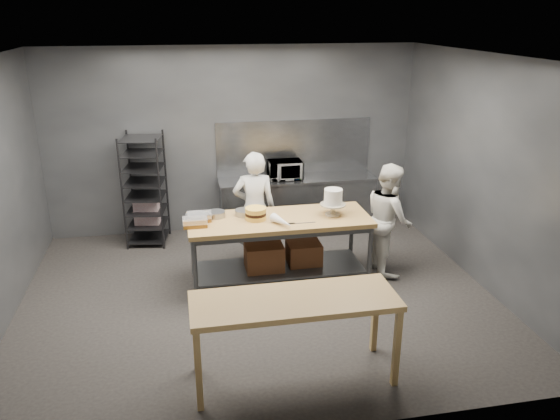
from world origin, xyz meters
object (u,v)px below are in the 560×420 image
at_px(microwave, 285,170).
at_px(frosted_cake_stand, 333,199).
at_px(chef_behind, 254,208).
at_px(near_counter, 294,306).
at_px(layer_cake, 256,214).
at_px(work_table, 280,242).
at_px(speed_rack, 145,191).
at_px(chef_right, 389,218).

distance_m(microwave, frosted_cake_stand, 1.85).
bearing_deg(chef_behind, microwave, -115.94).
distance_m(near_counter, layer_cake, 2.11).
bearing_deg(work_table, chef_behind, 110.33).
distance_m(work_table, near_counter, 2.13).
height_order(chef_behind, frosted_cake_stand, chef_behind).
distance_m(near_counter, microwave, 3.97).
bearing_deg(layer_cake, chef_behind, 83.37).
bearing_deg(microwave, speed_rack, -177.95).
relative_size(near_counter, layer_cake, 7.30).
relative_size(speed_rack, microwave, 3.23).
height_order(speed_rack, frosted_cake_stand, speed_rack).
height_order(work_table, layer_cake, layer_cake).
distance_m(work_table, chef_behind, 0.75).
bearing_deg(frosted_cake_stand, chef_right, 5.33).
relative_size(microwave, frosted_cake_stand, 1.50).
bearing_deg(near_counter, layer_cake, 91.63).
relative_size(work_table, frosted_cake_stand, 6.66).
distance_m(work_table, frosted_cake_stand, 0.91).
relative_size(speed_rack, frosted_cake_stand, 4.86).
bearing_deg(microwave, near_counter, -100.03).
xyz_separation_m(work_table, chef_right, (1.55, 0.05, 0.21)).
bearing_deg(near_counter, chef_right, 49.91).
xyz_separation_m(speed_rack, chef_behind, (1.56, -1.06, -0.02)).
bearing_deg(frosted_cake_stand, work_table, 177.92).
bearing_deg(chef_behind, layer_cake, 87.96).
bearing_deg(speed_rack, microwave, 2.05).
relative_size(near_counter, speed_rack, 1.14).
relative_size(chef_behind, layer_cake, 6.08).
bearing_deg(microwave, layer_cake, -112.63).
distance_m(chef_behind, microwave, 1.34).
height_order(near_counter, layer_cake, layer_cake).
height_order(frosted_cake_stand, layer_cake, frosted_cake_stand).
distance_m(chef_right, layer_cake, 1.88).
xyz_separation_m(work_table, chef_behind, (-0.25, 0.66, 0.26)).
bearing_deg(chef_behind, near_counter, 94.24).
height_order(speed_rack, layer_cake, speed_rack).
xyz_separation_m(near_counter, frosted_cake_stand, (0.97, 2.07, 0.33)).
bearing_deg(microwave, work_table, -103.36).
bearing_deg(work_table, microwave, 76.64).
height_order(near_counter, chef_behind, chef_behind).
height_order(work_table, frosted_cake_stand, frosted_cake_stand).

